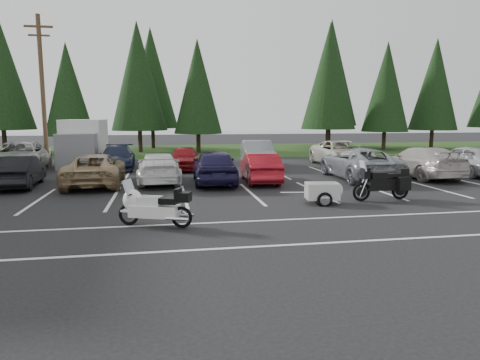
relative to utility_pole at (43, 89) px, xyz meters
name	(u,v)px	position (x,y,z in m)	size (l,w,h in m)	color
ground	(244,199)	(10.00, -12.00, -4.70)	(120.00, 120.00, 0.00)	black
grass_strip	(197,150)	(10.00, 12.00, -4.69)	(80.00, 16.00, 0.01)	#1E3D13
lake_water	(207,136)	(14.00, 43.00, -4.70)	(70.00, 50.00, 0.02)	slate
utility_pole	(43,89)	(0.00, 0.00, 0.00)	(1.60, 0.26, 9.00)	#473321
box_truck	(82,143)	(2.00, 0.50, -3.25)	(2.40, 5.60, 2.90)	silver
stall_markings	(235,190)	(10.00, -10.00, -4.69)	(32.00, 16.00, 0.01)	silver
conifer_3	(68,89)	(-0.50, 9.40, 0.57)	(3.87, 3.87, 9.02)	#332316
conifer_4	(138,76)	(5.00, 10.90, 1.83)	(4.80, 4.80, 11.17)	#332316
conifer_5	(198,87)	(10.00, 9.60, 0.93)	(4.14, 4.14, 9.63)	#332316
conifer_6	(329,76)	(22.00, 10.10, 2.01)	(4.93, 4.93, 11.48)	#332316
conifer_7	(386,87)	(27.50, 9.80, 1.11)	(4.27, 4.27, 9.94)	#332316
conifer_8	(435,84)	(33.00, 10.60, 1.47)	(4.53, 4.53, 10.56)	#332316
conifer_back_b	(151,78)	(6.00, 15.50, 2.07)	(4.97, 4.97, 11.58)	#332316
conifer_back_c	(331,73)	(24.00, 14.80, 2.80)	(5.50, 5.50, 12.81)	#332316
car_near_1	(19,171)	(0.73, -7.55, -4.00)	(1.48, 4.25, 1.40)	black
car_near_2	(95,169)	(3.97, -7.64, -3.98)	(2.39, 5.19, 1.44)	#997F59
car_near_3	(159,168)	(6.80, -7.36, -3.99)	(1.97, 4.84, 1.41)	white
car_near_4	(215,166)	(9.35, -8.03, -3.89)	(1.91, 4.74, 1.61)	#1A1739
car_near_5	(260,168)	(11.52, -8.02, -4.00)	(1.48, 4.23, 1.39)	maroon
car_near_6	(359,163)	(16.64, -7.73, -3.92)	(2.58, 5.60, 1.56)	gray
car_near_7	(421,162)	(20.02, -7.78, -3.91)	(2.20, 5.41, 1.57)	#BAB2AA
car_near_8	(467,160)	(22.97, -7.43, -3.90)	(1.89, 4.71, 1.60)	#B1B2B6
car_far_0	(19,157)	(-1.08, -1.58, -3.86)	(2.78, 6.03, 1.68)	beige
car_far_1	(117,158)	(4.32, -1.63, -4.00)	(1.95, 4.80, 1.39)	#161E38
car_far_2	(184,158)	(8.20, -2.47, -4.01)	(1.63, 4.06, 1.38)	maroon
car_far_3	(257,154)	(12.63, -2.29, -3.88)	(1.74, 4.98, 1.64)	slate
car_far_4	(341,153)	(18.05, -2.30, -3.90)	(2.65, 5.74, 1.60)	beige
touring_motorcycle	(154,203)	(6.76, -15.62, -4.02)	(2.44, 0.75, 1.35)	white
cargo_trailer	(322,193)	(12.57, -13.39, -4.32)	(1.65, 0.93, 0.76)	silver
adventure_motorcycle	(382,180)	(14.95, -13.18, -3.93)	(2.51, 0.87, 1.53)	black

